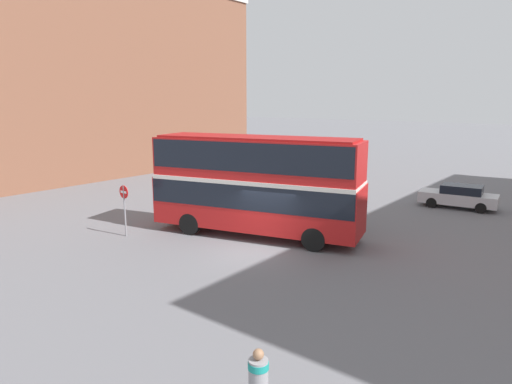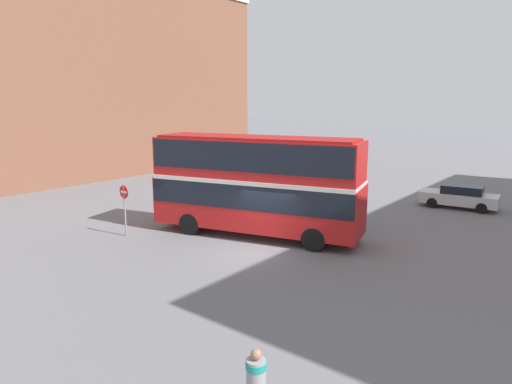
% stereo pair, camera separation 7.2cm
% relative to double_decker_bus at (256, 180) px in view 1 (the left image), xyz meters
% --- Properties ---
extents(ground_plane, '(240.00, 240.00, 0.00)m').
position_rel_double_decker_bus_xyz_m(ground_plane, '(1.47, -1.90, -2.77)').
color(ground_plane, slate).
extents(building_row_left, '(10.45, 39.57, 16.91)m').
position_rel_double_decker_bus_xyz_m(building_row_left, '(-24.11, 2.97, 5.70)').
color(building_row_left, brown).
rests_on(building_row_left, ground_plane).
extents(double_decker_bus, '(10.44, 5.01, 4.82)m').
position_rel_double_decker_bus_xyz_m(double_decker_bus, '(0.00, 0.00, 0.00)').
color(double_decker_bus, red).
rests_on(double_decker_bus, ground_plane).
extents(pedestrian_foreground, '(0.54, 0.54, 1.72)m').
position_rel_double_decker_bus_xyz_m(pedestrian_foreground, '(8.21, -10.39, -1.71)').
color(pedestrian_foreground, '#232328').
rests_on(pedestrian_foreground, ground_plane).
extents(parked_car_kerb_near, '(4.58, 2.23, 1.43)m').
position_rel_double_decker_bus_xyz_m(parked_car_kerb_near, '(6.17, 12.18, -2.04)').
color(parked_car_kerb_near, silver).
rests_on(parked_car_kerb_near, ground_plane).
extents(parked_car_kerb_far, '(4.75, 2.49, 1.59)m').
position_rel_double_decker_bus_xyz_m(parked_car_kerb_far, '(-6.33, 13.81, -1.95)').
color(parked_car_kerb_far, maroon).
rests_on(parked_car_kerb_far, ground_plane).
extents(no_entry_sign, '(0.64, 0.08, 2.50)m').
position_rel_double_decker_bus_xyz_m(no_entry_sign, '(-4.92, -3.96, -1.08)').
color(no_entry_sign, gray).
rests_on(no_entry_sign, ground_plane).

